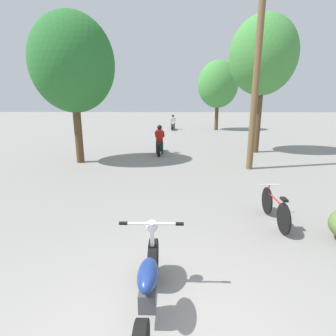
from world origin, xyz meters
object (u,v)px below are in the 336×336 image
Objects in this scene: utility_pole at (257,67)px; motorcycle_rider_lead at (160,143)px; roadside_tree_right_near at (263,56)px; motorcycle_foreground at (148,289)px; roadside_tree_left at (72,64)px; roadside_tree_right_far at (218,84)px; bicycle_parked at (275,208)px; motorcycle_rider_far at (173,124)px.

motorcycle_rider_lead is (-3.70, 2.95, -3.22)m from utility_pole.
utility_pole is 5.72m from motorcycle_rider_lead.
motorcycle_foreground is at bearing -112.50° from roadside_tree_right_near.
utility_pole is 7.11m from roadside_tree_left.
roadside_tree_right_far is at bearing 67.86° from motorcycle_rider_lead.
roadside_tree_left is 9.87m from motorcycle_foreground.
utility_pole is 5.88m from bicycle_parked.
roadside_tree_left is 2.78× the size of motorcycle_foreground.
roadside_tree_right_near is at bearing -67.84° from motorcycle_rider_far.
bicycle_parked is (-1.61, -18.85, -3.63)m from roadside_tree_right_far.
utility_pole is at bearing -109.91° from roadside_tree_right_near.
utility_pole is 1.23× the size of roadside_tree_left.
bicycle_parked is at bearing -42.12° from roadside_tree_left.
roadside_tree_right_far is 15.35m from roadside_tree_left.
roadside_tree_right_far is 22.22m from motorcycle_foreground.
motorcycle_rider_lead is at bearing -173.96° from roadside_tree_right_near.
roadside_tree_left is (-7.04, 0.96, 0.25)m from utility_pole.
roadside_tree_left is at bearing 137.88° from bicycle_parked.
motorcycle_rider_lead is (-0.44, 10.36, 0.12)m from motorcycle_foreground.
roadside_tree_right_far reaches higher than roadside_tree_left.
motorcycle_foreground is 10.38m from motorcycle_rider_lead.
roadside_tree_right_far is 2.81× the size of motorcycle_foreground.
roadside_tree_left is (-8.29, -2.51, -0.64)m from roadside_tree_right_near.
roadside_tree_right_near is 12.28m from motorcycle_rider_far.
utility_pole reaches higher than roadside_tree_right_far.
utility_pole is 1.12× the size of roadside_tree_right_near.
utility_pole is at bearing 66.32° from motorcycle_foreground.
utility_pole is 8.77m from motorcycle_foreground.
utility_pole is 3.43× the size of motorcycle_foreground.
roadside_tree_right_near reaches higher than roadside_tree_right_far.
roadside_tree_left is (-7.89, -13.17, 0.04)m from roadside_tree_right_far.
roadside_tree_right_near is 10.68m from roadside_tree_right_far.
utility_pole is 1.22× the size of roadside_tree_right_far.
motorcycle_foreground is 21.59m from motorcycle_rider_far.
utility_pole is 4.56× the size of bicycle_parked.
roadside_tree_right_far is 1.01× the size of roadside_tree_left.
motorcycle_rider_far is 19.04m from bicycle_parked.
roadside_tree_left reaches higher than bicycle_parked.
roadside_tree_right_far reaches higher than bicycle_parked.
utility_pole is 3.75× the size of motorcycle_rider_lead.
motorcycle_rider_lead is at bearing 141.45° from utility_pole.
roadside_tree_right_near is 6.46m from motorcycle_rider_lead.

